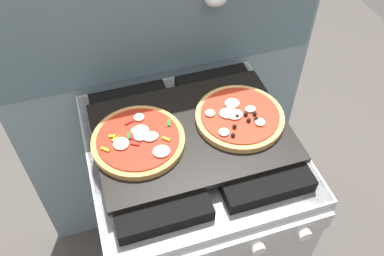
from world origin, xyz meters
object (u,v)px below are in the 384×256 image
Objects in this scene: stove at (192,216)px; pizza_left at (138,139)px; baking_tray at (192,132)px; pizza_right at (239,116)px.

pizza_left is (-0.15, 0.00, 0.48)m from stove.
stove is at bearing -90.00° from baking_tray.
stove is 0.50m from pizza_left.
pizza_right reaches higher than pizza_left.
baking_tray is 0.14m from pizza_right.
baking_tray is at bearing -179.65° from pizza_right.
pizza_right reaches higher than baking_tray.
pizza_right is (0.14, 0.00, 0.02)m from baking_tray.
stove is 1.67× the size of baking_tray.
stove is 0.46m from baking_tray.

